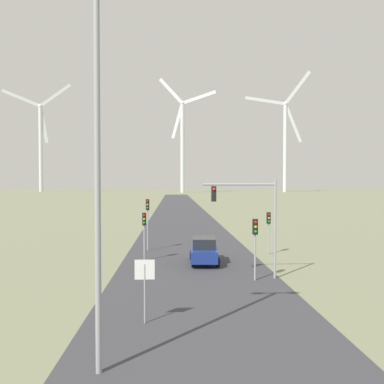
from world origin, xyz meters
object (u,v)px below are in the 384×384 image
(streetlamp, at_px, (97,141))
(traffic_light_post_mid_right, at_px, (269,223))
(traffic_light_post_near_left, at_px, (144,226))
(wind_turbine_far_left, at_px, (41,139))
(traffic_light_mast_overhead, at_px, (250,209))
(wind_turbine_left, at_px, (182,138))
(traffic_light_post_near_right, at_px, (255,235))
(stop_sign_near, at_px, (145,279))
(car_approaching, at_px, (204,250))
(wind_turbine_center, at_px, (285,137))
(traffic_light_post_mid_left, at_px, (148,213))

(streetlamp, height_order, traffic_light_post_mid_right, streetlamp)
(traffic_light_post_near_left, height_order, wind_turbine_far_left, wind_turbine_far_left)
(traffic_light_mast_overhead, height_order, wind_turbine_left, wind_turbine_left)
(traffic_light_post_near_right, height_order, wind_turbine_left, wind_turbine_left)
(stop_sign_near, bearing_deg, streetlamp, -105.38)
(traffic_light_post_mid_right, xyz_separation_m, car_approaching, (-5.35, -2.92, -1.54))
(traffic_light_post_near_left, xyz_separation_m, wind_turbine_center, (67.48, 189.23, 29.49))
(traffic_light_mast_overhead, distance_m, wind_turbine_far_left, 221.66)
(streetlamp, distance_m, traffic_light_post_mid_right, 20.83)
(traffic_light_post_near_left, height_order, traffic_light_mast_overhead, traffic_light_mast_overhead)
(wind_turbine_center, bearing_deg, traffic_light_post_near_right, -107.27)
(stop_sign_near, distance_m, wind_turbine_center, 214.16)
(stop_sign_near, xyz_separation_m, car_approaching, (3.30, 11.05, -0.89))
(traffic_light_post_near_left, relative_size, traffic_light_post_mid_right, 1.05)
(traffic_light_post_mid_right, distance_m, wind_turbine_far_left, 216.38)
(stop_sign_near, xyz_separation_m, traffic_light_post_near_left, (-0.95, 12.08, 0.76))
(traffic_light_post_mid_left, bearing_deg, wind_turbine_center, 69.95)
(traffic_light_post_near_left, bearing_deg, wind_turbine_center, 70.37)
(traffic_light_post_mid_right, relative_size, traffic_light_mast_overhead, 0.57)
(traffic_light_post_mid_left, distance_m, wind_turbine_far_left, 210.52)
(traffic_light_post_mid_left, distance_m, traffic_light_post_mid_right, 9.95)
(traffic_light_mast_overhead, height_order, wind_turbine_center, wind_turbine_center)
(car_approaching, distance_m, wind_turbine_center, 202.89)
(traffic_light_post_mid_right, height_order, car_approaching, traffic_light_post_mid_right)
(wind_turbine_far_left, bearing_deg, wind_turbine_center, -3.67)
(traffic_light_post_mid_right, relative_size, wind_turbine_left, 0.05)
(traffic_light_post_mid_right, bearing_deg, traffic_light_post_near_right, -109.84)
(wind_turbine_left, bearing_deg, traffic_light_post_near_left, -92.27)
(traffic_light_post_near_right, bearing_deg, wind_turbine_left, 89.92)
(car_approaching, bearing_deg, traffic_light_post_mid_left, 129.47)
(stop_sign_near, height_order, traffic_light_post_mid_right, traffic_light_post_mid_right)
(wind_turbine_center, bearing_deg, traffic_light_post_mid_right, -107.17)
(traffic_light_post_near_right, relative_size, car_approaching, 0.85)
(traffic_light_post_near_right, bearing_deg, wind_turbine_center, 72.73)
(traffic_light_mast_overhead, bearing_deg, wind_turbine_far_left, 112.11)
(car_approaching, bearing_deg, traffic_light_post_near_left, 166.45)
(traffic_light_mast_overhead, bearing_deg, traffic_light_post_mid_left, 124.77)
(traffic_light_post_near_left, bearing_deg, traffic_light_post_near_right, -40.07)
(stop_sign_near, bearing_deg, traffic_light_post_mid_right, 58.22)
(traffic_light_post_near_right, relative_size, wind_turbine_center, 0.05)
(traffic_light_post_near_left, bearing_deg, stop_sign_near, -85.50)
(stop_sign_near, relative_size, traffic_light_post_mid_right, 0.77)
(traffic_light_post_near_right, bearing_deg, traffic_light_mast_overhead, 122.64)
(traffic_light_post_near_right, xyz_separation_m, traffic_light_post_mid_left, (-6.89, 9.96, 0.50))
(traffic_light_post_near_right, distance_m, wind_turbine_far_left, 222.29)
(car_approaching, distance_m, wind_turbine_far_left, 217.21)
(streetlamp, bearing_deg, traffic_light_post_mid_right, 61.44)
(streetlamp, xyz_separation_m, traffic_light_post_mid_left, (0.07, 20.18, -3.77))
(traffic_light_post_near_left, bearing_deg, traffic_light_post_mid_left, 90.68)
(stop_sign_near, relative_size, wind_turbine_far_left, 0.04)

